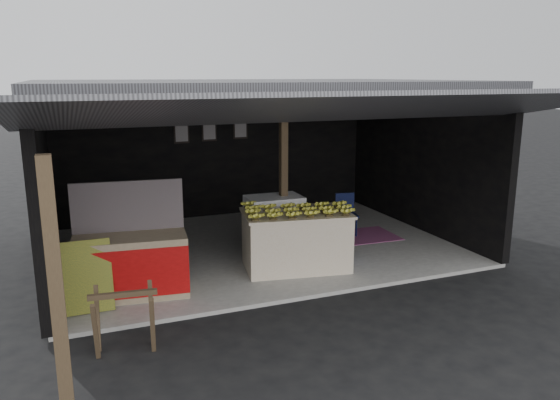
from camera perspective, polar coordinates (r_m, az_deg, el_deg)
name	(u,v)px	position (r m, az deg, el deg)	size (l,w,h in m)	color
ground	(314,299)	(7.91, 3.59, -10.25)	(80.00, 80.00, 0.00)	black
concrete_slab	(256,247)	(10.07, -2.53, -4.89)	(7.00, 5.00, 0.06)	gray
shophouse	(249,132)	(9.94, -3.25, 7.08)	(7.40, 7.29, 3.02)	black
banana_table	(296,240)	(8.78, 1.69, -4.18)	(1.83, 1.30, 0.93)	silver
banana_pile	(296,206)	(8.63, 1.71, -0.66)	(1.56, 0.93, 0.18)	gold
white_crate	(274,226)	(9.40, -0.60, -2.70)	(0.94, 0.65, 1.03)	white
neighbor_stall	(131,263)	(7.98, -15.31, -6.34)	(1.62, 0.88, 1.60)	#998466
green_signboard	(87,277)	(7.61, -19.53, -7.57)	(0.64, 0.04, 0.96)	black
sawhorse	(124,315)	(6.54, -15.98, -11.44)	(0.76, 0.72, 0.74)	#483824
water_barrel	(340,247)	(9.24, 6.24, -4.87)	(0.32, 0.32, 0.47)	navy
plastic_chair	(346,211)	(10.71, 6.88, -1.10)	(0.45, 0.45, 0.80)	#090F34
magenta_rug	(357,236)	(10.67, 8.06, -3.78)	(1.50, 1.00, 0.01)	#7C1B5C
picture_frames	(211,131)	(11.89, -7.25, 7.14)	(1.62, 0.04, 0.46)	black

